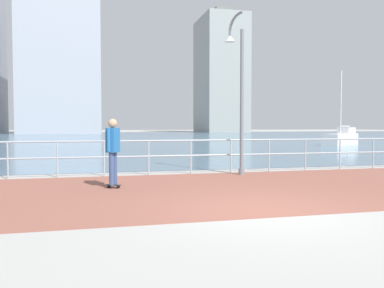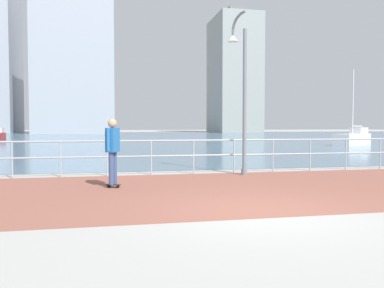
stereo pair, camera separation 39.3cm
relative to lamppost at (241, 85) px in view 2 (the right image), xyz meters
name	(u,v)px [view 2 (the right image)]	position (x,y,z in m)	size (l,w,h in m)	color
ground	(132,139)	(-1.48, 34.55, -2.92)	(220.00, 220.00, 0.00)	#ADAAA5
brick_paving	(221,189)	(-1.48, -2.79, -2.92)	(28.00, 6.50, 0.01)	#935647
harbor_water	(128,137)	(-1.48, 45.45, -2.92)	(180.00, 88.00, 0.00)	slate
waterfront_railing	(194,150)	(-1.48, 0.45, -2.14)	(25.25, 0.06, 1.14)	#9EADB7
lamppost	(241,85)	(0.00, 0.00, 0.00)	(0.52, 0.76, 5.28)	slate
skateboarder	(113,146)	(-4.13, -2.03, -1.85)	(0.40, 0.52, 1.77)	black
sailboat_navy	(353,138)	(15.43, 16.90, -2.33)	(4.40, 3.56, 6.15)	white
tower_slate	(76,68)	(-10.74, 75.63, 10.81)	(15.68, 17.38, 29.12)	#A3A8B2
tower_brick	(234,75)	(26.71, 83.78, 11.45)	(10.30, 15.10, 30.40)	#939993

